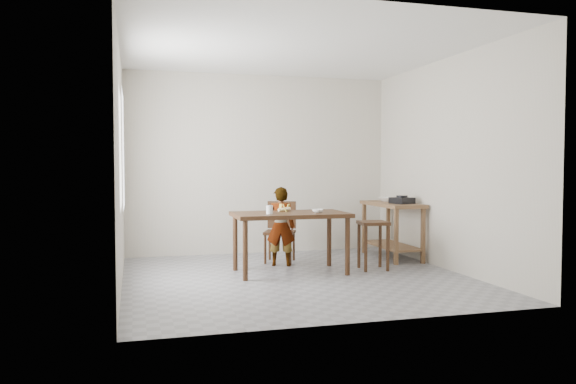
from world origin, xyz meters
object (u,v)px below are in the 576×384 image
object	(u,v)px
prep_counter	(392,230)
stool	(373,245)
dining_table	(290,243)
child	(281,226)
dining_chair	(280,232)

from	to	relation	value
prep_counter	stool	distance (m)	1.00
dining_table	child	xyz separation A→B (m)	(0.01, 0.51, 0.15)
prep_counter	child	size ratio (longest dim) A/B	1.14
dining_table	dining_chair	distance (m)	0.79
dining_table	prep_counter	distance (m)	1.86
dining_chair	stool	distance (m)	1.33
child	dining_chair	distance (m)	0.30
prep_counter	dining_chair	world-z (taller)	dining_chair
prep_counter	stool	size ratio (longest dim) A/B	1.94
dining_table	dining_chair	bearing A→B (deg)	84.79
dining_table	dining_chair	size ratio (longest dim) A/B	1.69
stool	child	bearing A→B (deg)	151.57
dining_table	dining_chair	world-z (taller)	dining_chair
prep_counter	stool	world-z (taller)	prep_counter
dining_table	child	size ratio (longest dim) A/B	1.33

